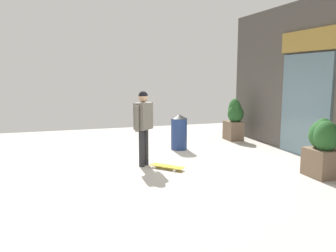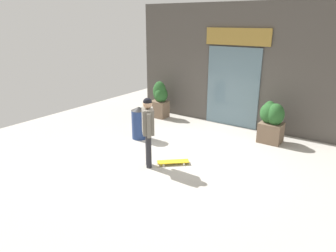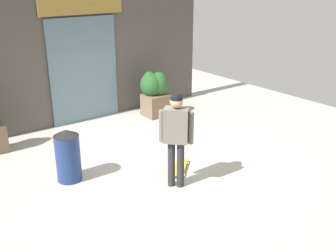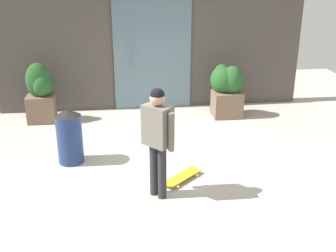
{
  "view_description": "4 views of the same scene",
  "coord_description": "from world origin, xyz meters",
  "px_view_note": "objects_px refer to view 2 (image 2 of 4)",
  "views": [
    {
      "loc": [
        7.21,
        -2.97,
        2.09
      ],
      "look_at": [
        -0.09,
        -0.65,
        0.92
      ],
      "focal_mm": 37.18,
      "sensor_mm": 36.0,
      "label": 1
    },
    {
      "loc": [
        4.04,
        -6.62,
        3.37
      ],
      "look_at": [
        -0.09,
        -0.65,
        0.92
      ],
      "focal_mm": 33.76,
      "sensor_mm": 36.0,
      "label": 2
    },
    {
      "loc": [
        -4.19,
        -6.03,
        3.51
      ],
      "look_at": [
        -0.09,
        -0.65,
        0.92
      ],
      "focal_mm": 42.65,
      "sensor_mm": 36.0,
      "label": 3
    },
    {
      "loc": [
        -0.87,
        -6.7,
        3.36
      ],
      "look_at": [
        -0.09,
        -0.65,
        0.92
      ],
      "focal_mm": 45.17,
      "sensor_mm": 36.0,
      "label": 4
    }
  ],
  "objects_px": {
    "trash_bin": "(139,123)",
    "skateboarder": "(148,125)",
    "skateboard": "(173,162)",
    "planter_box_right": "(160,99)",
    "planter_box_left": "(271,119)"
  },
  "relations": [
    {
      "from": "planter_box_left",
      "to": "skateboard",
      "type": "bearing_deg",
      "value": -116.81
    },
    {
      "from": "skateboard",
      "to": "trash_bin",
      "type": "relative_size",
      "value": 0.74
    },
    {
      "from": "planter_box_right",
      "to": "trash_bin",
      "type": "height_order",
      "value": "planter_box_right"
    },
    {
      "from": "planter_box_right",
      "to": "skateboarder",
      "type": "bearing_deg",
      "value": -57.84
    },
    {
      "from": "planter_box_right",
      "to": "skateboard",
      "type": "bearing_deg",
      "value": -49.39
    },
    {
      "from": "skateboarder",
      "to": "skateboard",
      "type": "distance_m",
      "value": 1.15
    },
    {
      "from": "skateboarder",
      "to": "skateboard",
      "type": "height_order",
      "value": "skateboarder"
    },
    {
      "from": "planter_box_right",
      "to": "trash_bin",
      "type": "distance_m",
      "value": 2.27
    },
    {
      "from": "trash_bin",
      "to": "skateboarder",
      "type": "bearing_deg",
      "value": -43.8
    },
    {
      "from": "planter_box_left",
      "to": "trash_bin",
      "type": "distance_m",
      "value": 3.82
    },
    {
      "from": "skateboarder",
      "to": "planter_box_left",
      "type": "height_order",
      "value": "skateboarder"
    },
    {
      "from": "skateboarder",
      "to": "trash_bin",
      "type": "distance_m",
      "value": 2.01
    },
    {
      "from": "planter_box_left",
      "to": "planter_box_right",
      "type": "bearing_deg",
      "value": 177.61
    },
    {
      "from": "trash_bin",
      "to": "planter_box_left",
      "type": "bearing_deg",
      "value": 30.76
    },
    {
      "from": "planter_box_left",
      "to": "skateboarder",
      "type": "bearing_deg",
      "value": -119.77
    }
  ]
}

